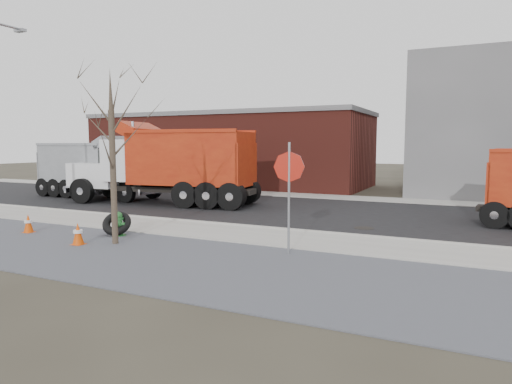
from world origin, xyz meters
The scene contains 15 objects.
ground centered at (0.00, 0.00, 0.00)m, with size 120.00×120.00×0.00m, color #383328.
gravel_verge centered at (0.00, -3.50, 0.01)m, with size 60.00×5.00×0.03m, color slate.
sidewalk centered at (0.00, 0.25, 0.03)m, with size 60.00×2.50×0.06m, color #9E9B93.
curb centered at (0.00, 1.55, 0.06)m, with size 60.00×0.15×0.11m, color #9E9B93.
road centered at (0.00, 6.30, 0.01)m, with size 60.00×9.40×0.02m, color black.
far_sidewalk centered at (0.00, 12.00, 0.03)m, with size 60.00×2.00×0.06m, color #9E9B93.
building_brick centered at (-10.00, 17.00, 2.65)m, with size 20.20×8.20×5.30m.
bare_tree centered at (-3.20, -2.60, 3.30)m, with size 3.20×3.20×5.20m.
fire_hydrant centered at (-3.93, -1.62, 0.37)m, with size 0.46×0.45×0.81m.
truck_tire centered at (-4.07, -1.57, 0.41)m, with size 1.20×1.16×0.83m.
stop_sign centered at (1.99, -1.59, 2.06)m, with size 0.80×0.26×3.05m.
traffic_cone_near centered at (-4.11, -3.17, 0.34)m, with size 0.35×0.35×0.68m.
traffic_cone_far centered at (-7.09, -2.51, 0.33)m, with size 0.34×0.34×0.65m.
dump_truck_red_b centered at (-7.39, 5.74, 2.07)m, with size 9.91×3.95×4.07m.
dump_truck_grey centered at (-12.76, 6.26, 1.73)m, with size 7.50×2.54×3.38m.
Camera 1 is at (6.41, -12.94, 3.00)m, focal length 32.00 mm.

